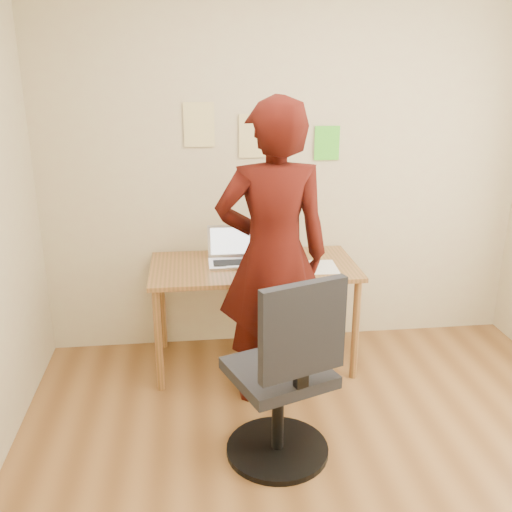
{
  "coord_description": "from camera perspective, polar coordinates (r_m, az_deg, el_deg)",
  "views": [
    {
      "loc": [
        -0.7,
        -2.26,
        2.05
      ],
      "look_at": [
        -0.32,
        0.95,
        0.95
      ],
      "focal_mm": 40.0,
      "sensor_mm": 36.0,
      "label": 1
    }
  ],
  "objects": [
    {
      "name": "office_chair",
      "position": [
        3.04,
        2.92,
        -12.72
      ],
      "size": [
        0.62,
        0.63,
        1.09
      ],
      "rotation": [
        0.0,
        0.0,
        0.36
      ],
      "color": "black",
      "rests_on": "ground"
    },
    {
      "name": "room",
      "position": [
        2.46,
        9.94,
        1.99
      ],
      "size": [
        3.58,
        3.58,
        2.78
      ],
      "color": "brown",
      "rests_on": "ground"
    },
    {
      "name": "wall_note_right",
      "position": [
        4.15,
        7.11,
        11.14
      ],
      "size": [
        0.18,
        0.0,
        0.24
      ],
      "primitive_type": "cube",
      "color": "#51D730",
      "rests_on": "room"
    },
    {
      "name": "person",
      "position": [
        3.42,
        1.72,
        -0.07
      ],
      "size": [
        0.69,
        0.46,
        1.89
      ],
      "primitive_type": "imported",
      "rotation": [
        0.0,
        0.0,
        3.15
      ],
      "color": "#360B07",
      "rests_on": "ground"
    },
    {
      "name": "phone",
      "position": [
        3.71,
        2.94,
        -1.77
      ],
      "size": [
        0.09,
        0.14,
        0.01
      ],
      "rotation": [
        0.0,
        0.0,
        -0.18
      ],
      "color": "black",
      "rests_on": "desk"
    },
    {
      "name": "wall_note_left",
      "position": [
        4.02,
        -5.72,
        12.93
      ],
      "size": [
        0.21,
        0.0,
        0.3
      ],
      "primitive_type": "cube",
      "color": "#E1CF86",
      "rests_on": "room"
    },
    {
      "name": "laptop",
      "position": [
        3.93,
        -2.41,
        0.12
      ],
      "size": [
        0.33,
        0.29,
        0.23
      ],
      "rotation": [
        0.0,
        0.0,
        -0.0
      ],
      "color": "#B8B8C0",
      "rests_on": "desk"
    },
    {
      "name": "wall_note_mid",
      "position": [
        4.05,
        -0.21,
        11.92
      ],
      "size": [
        0.21,
        0.0,
        0.3
      ],
      "primitive_type": "cube",
      "color": "#E1CF86",
      "rests_on": "room"
    },
    {
      "name": "paper_sheet",
      "position": [
        3.87,
        6.63,
        -1.1
      ],
      "size": [
        0.21,
        0.29,
        0.0
      ],
      "primitive_type": "cube",
      "rotation": [
        0.0,
        0.0,
        -0.05
      ],
      "color": "white",
      "rests_on": "desk"
    },
    {
      "name": "desk",
      "position": [
        3.92,
        -0.24,
        -2.07
      ],
      "size": [
        1.4,
        0.7,
        0.74
      ],
      "color": "#925F32",
      "rests_on": "ground"
    }
  ]
}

